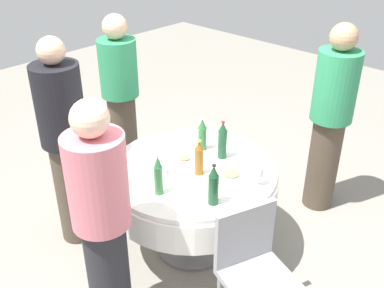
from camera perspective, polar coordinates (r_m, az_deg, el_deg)
ground_plane at (r=3.70m, az=0.00°, el=-12.74°), size 10.00×10.00×0.00m
dining_table at (r=3.33m, az=0.00°, el=-5.21°), size 1.24×1.24×0.74m
bottle_dark_green_rear at (r=2.83m, az=2.72°, el=-5.25°), size 0.07×0.07×0.29m
bottle_dark_green_right at (r=3.31m, az=3.85°, el=0.38°), size 0.07×0.07×0.30m
bottle_green_east at (r=3.42m, az=1.30°, el=1.16°), size 0.07×0.07×0.27m
bottle_green_north at (r=2.92m, az=-4.27°, el=-4.03°), size 0.06×0.06×0.29m
bottle_amber_mid at (r=3.12m, az=0.87°, el=-1.82°), size 0.06×0.06×0.27m
wine_glass_north at (r=3.14m, az=-3.43°, el=-2.27°), size 0.06×0.06×0.13m
wine_glass_mid at (r=3.05m, az=8.40°, el=-3.60°), size 0.06×0.06×0.13m
wine_glass_far at (r=3.27m, az=-4.68°, el=-0.77°), size 0.07×0.07×0.15m
plate_west at (r=3.16m, az=4.94°, el=-3.93°), size 0.25×0.25×0.04m
plate_south at (r=3.60m, az=-2.34°, el=0.56°), size 0.21×0.21×0.02m
plate_left at (r=3.33m, az=-1.04°, el=-1.91°), size 0.21×0.21×0.04m
fork_right at (r=3.55m, az=5.50°, el=-0.13°), size 0.17×0.09×0.00m
knife_east at (r=3.50m, az=-5.81°, el=-0.55°), size 0.18×0.02×0.00m
knife_north at (r=3.24m, az=-8.17°, el=-3.38°), size 0.13×0.15×0.00m
folded_napkin at (r=3.02m, az=-0.22°, el=-5.54°), size 0.16×0.16×0.02m
person_rear at (r=3.45m, az=-15.66°, el=0.22°), size 0.34×0.34×1.65m
person_right at (r=4.20m, az=-8.97°, el=5.82°), size 0.34×0.34×1.58m
person_east at (r=3.87m, az=17.03°, el=3.18°), size 0.34×0.34×1.63m
person_north at (r=2.68m, az=-11.23°, el=-9.43°), size 0.34×0.34×1.58m
chair_far at (r=2.83m, az=7.62°, el=-14.71°), size 0.51×0.51×0.87m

